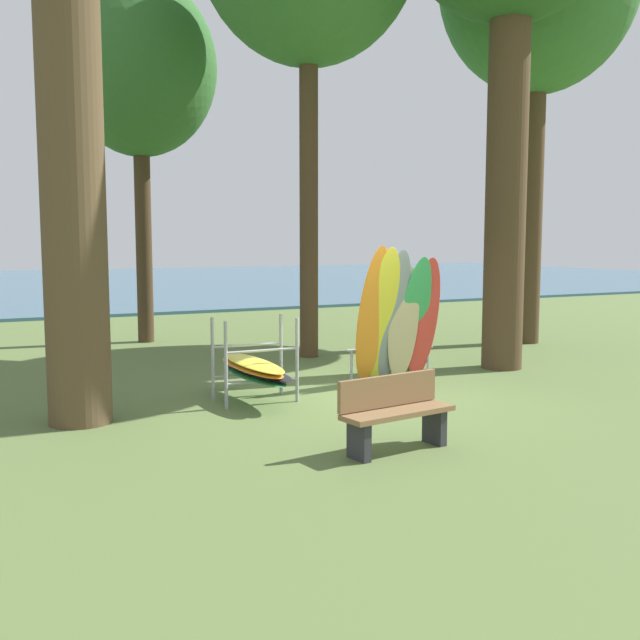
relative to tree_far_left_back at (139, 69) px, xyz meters
The scene contains 6 objects.
ground_plane 10.00m from the tree_far_left_back, 79.02° to the right, with size 80.00×80.00×0.00m, color #566B38.
lake_water 24.75m from the tree_far_left_back, 86.43° to the left, with size 80.00×36.00×0.10m, color #38607A.
tree_far_left_back is the anchor object (origin of this frame).
leaning_board_pile 8.97m from the tree_far_left_back, 69.37° to the right, with size 1.53×0.90×2.30m.
board_storage_rack 9.14m from the tree_far_left_back, 90.46° to the right, with size 1.15×2.12×1.25m.
park_bench 11.77m from the tree_far_left_back, 87.50° to the right, with size 1.45×0.61×0.85m.
Camera 1 is at (-5.45, -9.58, 2.39)m, focal length 41.64 mm.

